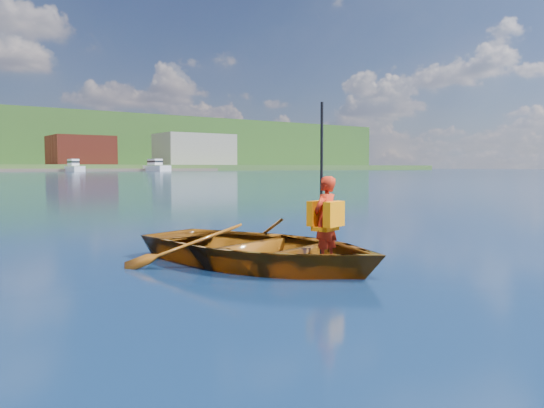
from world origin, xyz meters
TOP-DOWN VIEW (x-y plane):
  - ground at (0.00, 0.00)m, footprint 600.00×600.00m
  - rowboat at (-0.18, -0.68)m, footprint 3.42×4.09m
  - child_paddler at (0.23, -1.49)m, footprint 0.44×0.42m

SIDE VIEW (x-z plane):
  - ground at x=0.00m, z-range 0.00..0.00m
  - rowboat at x=-0.18m, z-range -0.15..0.58m
  - child_paddler at x=0.23m, z-range -0.33..1.62m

